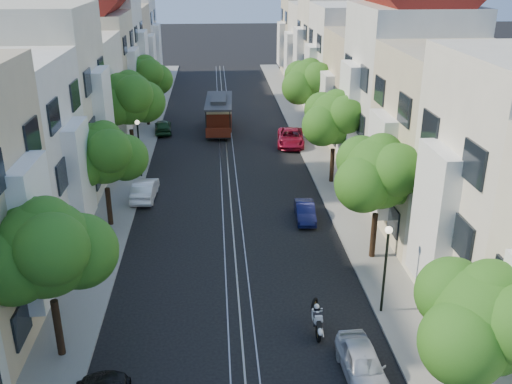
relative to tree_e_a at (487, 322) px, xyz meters
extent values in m
plane|color=black|center=(-7.26, 31.02, -4.40)|extent=(200.00, 200.00, 0.00)
cube|color=gray|center=(-0.01, 31.02, -4.34)|extent=(2.50, 80.00, 0.12)
cube|color=gray|center=(-14.51, 31.02, -4.34)|extent=(2.50, 80.00, 0.12)
cube|color=gray|center=(-7.81, 31.02, -4.39)|extent=(0.06, 80.00, 0.02)
cube|color=gray|center=(-7.26, 31.02, -4.39)|extent=(0.06, 80.00, 0.02)
cube|color=gray|center=(-6.71, 31.02, -4.39)|extent=(0.06, 80.00, 0.02)
cube|color=tan|center=(-7.26, 31.02, -4.40)|extent=(0.08, 80.00, 0.01)
cube|color=white|center=(0.94, 7.02, 0.22)|extent=(0.90, 3.04, 6.05)
cube|color=beige|center=(4.74, 15.02, 0.60)|extent=(7.00, 8.00, 10.00)
cube|color=white|center=(0.94, 15.02, -0.20)|extent=(0.90, 3.04, 5.50)
cube|color=silver|center=(4.74, 23.02, 1.60)|extent=(7.00, 8.00, 12.00)
cube|color=white|center=(0.94, 23.02, 0.64)|extent=(0.90, 3.04, 6.60)
cube|color=#C6B28C|center=(4.74, 31.02, 0.10)|extent=(7.00, 8.00, 9.00)
cube|color=white|center=(0.94, 31.02, -0.62)|extent=(0.90, 3.04, 4.95)
cube|color=white|center=(4.74, 39.02, 0.85)|extent=(7.00, 8.00, 10.50)
cube|color=white|center=(0.94, 39.02, 0.01)|extent=(0.90, 3.04, 5.78)
cube|color=beige|center=(4.74, 47.02, 1.35)|extent=(7.00, 8.00, 11.50)
cube|color=white|center=(0.94, 47.02, 0.43)|extent=(0.90, 3.04, 6.32)
cube|color=silver|center=(4.74, 55.02, 0.35)|extent=(7.00, 8.00, 9.50)
cube|color=white|center=(0.94, 55.02, -0.41)|extent=(0.90, 3.04, 5.23)
cube|color=beige|center=(4.74, 63.02, 0.60)|extent=(7.00, 8.00, 10.00)
cube|color=white|center=(0.94, 63.02, -0.20)|extent=(0.90, 3.04, 5.50)
cube|color=white|center=(-15.46, 7.02, 0.13)|extent=(0.90, 3.04, 5.93)
cube|color=white|center=(-19.26, 15.02, 0.50)|extent=(7.00, 8.00, 9.80)
cube|color=white|center=(-15.46, 15.02, -0.28)|extent=(0.90, 3.04, 5.39)
cube|color=beige|center=(-19.26, 23.02, 1.48)|extent=(7.00, 8.00, 11.76)
cube|color=white|center=(-15.46, 23.02, 0.54)|extent=(0.90, 3.04, 6.47)
cube|color=silver|center=(-19.26, 31.02, 0.01)|extent=(7.00, 8.00, 8.82)
cube|color=white|center=(-15.46, 31.02, -0.69)|extent=(0.90, 3.04, 4.85)
cube|color=beige|center=(-19.26, 39.02, 0.75)|extent=(7.00, 8.00, 10.29)
cube|color=white|center=(-15.46, 39.02, -0.08)|extent=(0.90, 3.04, 5.66)
cube|color=silver|center=(-19.26, 47.02, 1.24)|extent=(7.00, 8.00, 11.27)
cube|color=white|center=(-15.46, 47.02, 0.34)|extent=(0.90, 3.04, 6.20)
cube|color=#C6B28C|center=(-19.26, 55.02, 0.26)|extent=(7.00, 8.00, 9.31)
cube|color=white|center=(-15.46, 55.02, -0.49)|extent=(0.90, 3.04, 5.12)
cube|color=white|center=(-19.26, 63.02, 0.50)|extent=(7.00, 8.00, 9.80)
cube|color=white|center=(-15.46, 63.02, -0.28)|extent=(0.90, 3.04, 5.39)
sphere|color=#2C5916|center=(-0.06, 0.02, 0.08)|extent=(3.38, 3.38, 3.38)
sphere|color=#2C5916|center=(1.04, 0.52, -0.32)|extent=(2.70, 2.70, 2.70)
sphere|color=#2C5916|center=(-1.01, -0.68, -0.22)|extent=(2.64, 2.64, 2.64)
sphere|color=#2C5916|center=(0.04, 0.12, 0.98)|extent=(2.03, 2.03, 2.03)
cylinder|color=black|center=(-0.06, 12.02, -3.05)|extent=(0.30, 0.30, 2.45)
sphere|color=#2C5916|center=(-0.06, 12.02, 0.41)|extent=(3.64, 3.64, 3.64)
sphere|color=#2C5916|center=(1.04, 12.52, 0.01)|extent=(2.91, 2.91, 2.91)
sphere|color=#2C5916|center=(-1.01, 11.32, 0.11)|extent=(2.84, 2.84, 2.84)
sphere|color=#2C5916|center=(0.04, 12.12, 1.31)|extent=(2.18, 2.18, 2.18)
cylinder|color=black|center=(-0.06, 23.02, -3.09)|extent=(0.30, 0.30, 2.38)
sphere|color=#2C5916|center=(-0.06, 23.02, 0.28)|extent=(3.54, 3.54, 3.54)
sphere|color=#2C5916|center=(1.04, 23.52, -0.12)|extent=(2.83, 2.83, 2.83)
sphere|color=#2C5916|center=(-1.01, 22.32, -0.02)|extent=(2.76, 2.76, 2.76)
sphere|color=#2C5916|center=(0.04, 23.12, 1.18)|extent=(2.12, 2.12, 2.12)
cylinder|color=black|center=(-0.06, 34.02, -3.02)|extent=(0.30, 0.30, 2.52)
sphere|color=#2C5916|center=(-0.06, 34.02, 0.55)|extent=(3.74, 3.74, 3.74)
sphere|color=#2C5916|center=(1.04, 34.52, 0.15)|extent=(3.00, 3.00, 3.00)
sphere|color=#2C5916|center=(-1.01, 33.32, 0.25)|extent=(2.92, 2.92, 2.92)
sphere|color=#2C5916|center=(0.04, 34.12, 1.45)|extent=(2.25, 2.25, 2.25)
cylinder|color=black|center=(-14.46, 5.02, -3.05)|extent=(0.30, 0.30, 2.45)
sphere|color=#2C5916|center=(-14.46, 5.02, 0.41)|extent=(3.64, 3.64, 3.64)
sphere|color=#2C5916|center=(-13.36, 5.52, 0.01)|extent=(2.91, 2.91, 2.91)
sphere|color=#2C5916|center=(-15.41, 4.32, 0.11)|extent=(2.84, 2.84, 2.84)
sphere|color=#2C5916|center=(-14.36, 5.12, 1.31)|extent=(2.18, 2.18, 2.18)
cylinder|color=black|center=(-14.46, 17.02, -3.14)|extent=(0.30, 0.30, 2.27)
sphere|color=#2C5916|center=(-14.46, 17.02, 0.08)|extent=(3.38, 3.38, 3.38)
sphere|color=#2C5916|center=(-13.36, 17.52, -0.32)|extent=(2.70, 2.70, 2.70)
sphere|color=#2C5916|center=(-15.41, 16.32, -0.22)|extent=(2.64, 2.64, 2.64)
sphere|color=#2C5916|center=(-14.36, 17.12, 0.98)|extent=(2.03, 2.03, 2.03)
cylinder|color=black|center=(-14.46, 28.02, -2.97)|extent=(0.30, 0.30, 2.62)
sphere|color=#2C5916|center=(-14.46, 28.02, 0.75)|extent=(3.90, 3.90, 3.90)
sphere|color=#2C5916|center=(-13.36, 28.52, 0.35)|extent=(3.12, 3.12, 3.12)
sphere|color=#2C5916|center=(-15.41, 27.32, 0.45)|extent=(3.04, 3.04, 3.04)
sphere|color=#2C5916|center=(-14.36, 28.12, 1.65)|extent=(2.34, 2.34, 2.34)
cylinder|color=black|center=(-14.46, 39.02, -3.09)|extent=(0.30, 0.30, 2.38)
sphere|color=#2C5916|center=(-14.46, 39.02, 0.28)|extent=(3.54, 3.54, 3.54)
sphere|color=#2C5916|center=(-13.36, 39.52, -0.12)|extent=(2.83, 2.83, 2.83)
sphere|color=#2C5916|center=(-15.41, 38.32, -0.02)|extent=(2.76, 2.76, 2.76)
sphere|color=#2C5916|center=(-14.36, 39.12, 1.18)|extent=(2.12, 2.12, 2.12)
cylinder|color=black|center=(-0.96, 7.02, -2.28)|extent=(0.12, 0.12, 4.00)
sphere|color=#FFF2CC|center=(-0.96, 7.02, -0.28)|extent=(0.32, 0.32, 0.32)
cylinder|color=black|center=(-13.56, 25.02, -2.28)|extent=(0.12, 0.12, 4.00)
sphere|color=#FFF2CC|center=(-13.56, 25.02, -0.28)|extent=(0.32, 0.32, 0.32)
torus|color=black|center=(-4.10, 5.31, -4.11)|extent=(0.15, 0.72, 0.72)
torus|color=black|center=(-4.09, 6.48, -3.49)|extent=(0.44, 0.67, 0.70)
ellipsoid|color=silver|center=(-4.10, 5.85, -3.64)|extent=(0.43, 0.98, 0.84)
ellipsoid|color=silver|center=(-4.10, 5.61, -3.44)|extent=(0.36, 0.54, 0.47)
cube|color=black|center=(-4.10, 5.22, -3.63)|extent=(0.21, 0.51, 0.34)
cube|color=silver|center=(-4.10, 5.58, -3.41)|extent=(0.32, 0.53, 0.25)
sphere|color=black|center=(-4.09, 5.89, -3.31)|extent=(0.25, 0.25, 0.25)
cube|color=black|center=(-7.76, 36.95, -3.98)|extent=(2.45, 7.58, 0.28)
cube|color=#521A0D|center=(-7.76, 36.95, -2.85)|extent=(2.43, 4.77, 2.25)
cube|color=beige|center=(-7.76, 36.95, -2.01)|extent=(2.48, 4.82, 0.56)
cube|color=#2D2D30|center=(-7.76, 36.95, -1.63)|extent=(2.63, 7.58, 0.17)
cube|color=#2D2D30|center=(-7.76, 36.95, -1.40)|extent=(1.48, 4.27, 0.33)
imported|color=silver|center=(-2.86, 2.89, -3.77)|extent=(1.60, 3.72, 1.25)
imported|color=#0B0F39|center=(-2.86, 17.03, -3.87)|extent=(1.29, 3.27, 1.06)
imported|color=maroon|center=(-1.79, 31.98, -3.73)|extent=(2.73, 5.00, 1.33)
imported|color=white|center=(-12.86, 21.08, -3.76)|extent=(1.56, 3.96, 1.28)
imported|color=#16371A|center=(-12.86, 36.39, -3.77)|extent=(1.79, 3.77, 1.25)
camera|label=1|loc=(-8.10, -14.04, 10.28)|focal=40.00mm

